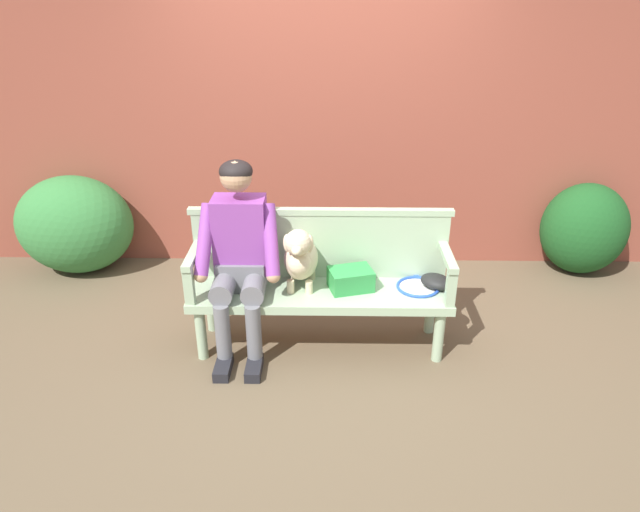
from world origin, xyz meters
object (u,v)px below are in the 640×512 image
(tennis_racket, at_px, (418,285))
(person_seated, at_px, (239,252))
(garden_bench, at_px, (320,297))
(baseball_glove, at_px, (436,282))
(dog_on_bench, at_px, (300,257))
(sports_bag, at_px, (351,279))

(tennis_racket, bearing_deg, person_seated, -176.71)
(garden_bench, relative_size, baseball_glove, 7.86)
(garden_bench, bearing_deg, person_seated, -179.24)
(person_seated, relative_size, baseball_glove, 5.93)
(person_seated, height_order, baseball_glove, person_seated)
(dog_on_bench, distance_m, sports_bag, 0.37)
(person_seated, distance_m, baseball_glove, 1.32)
(baseball_glove, bearing_deg, sports_bag, -138.34)
(garden_bench, distance_m, dog_on_bench, 0.32)
(person_seated, bearing_deg, tennis_racket, 3.29)
(sports_bag, bearing_deg, garden_bench, -174.39)
(dog_on_bench, height_order, sports_bag, dog_on_bench)
(garden_bench, height_order, tennis_racket, tennis_racket)
(sports_bag, bearing_deg, person_seated, -177.87)
(person_seated, height_order, tennis_racket, person_seated)
(person_seated, xyz_separation_m, baseball_glove, (1.30, 0.05, -0.23))
(person_seated, bearing_deg, dog_on_bench, 3.39)
(tennis_racket, bearing_deg, baseball_glove, -8.51)
(garden_bench, distance_m, person_seated, 0.62)
(tennis_racket, height_order, sports_bag, sports_bag)
(garden_bench, distance_m, sports_bag, 0.24)
(dog_on_bench, relative_size, baseball_glove, 2.17)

